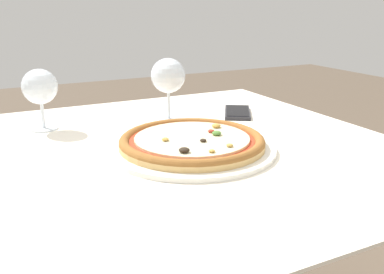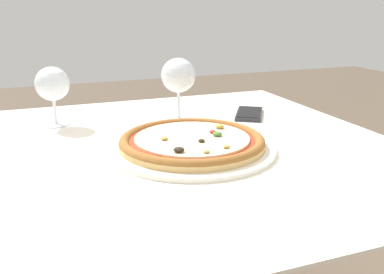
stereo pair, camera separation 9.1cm
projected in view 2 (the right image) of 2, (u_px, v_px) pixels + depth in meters
dining_table at (123, 191)px, 0.94m from camera, size 1.23×0.97×0.74m
pizza_plate at (192, 143)px, 0.92m from camera, size 0.36×0.36×0.04m
wine_glass_far_left at (52, 85)px, 1.08m from camera, size 0.09×0.09×0.15m
wine_glass_far_right at (178, 77)px, 1.13m from camera, size 0.09×0.09×0.17m
cell_phone at (249, 114)px, 1.20m from camera, size 0.13×0.16×0.01m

